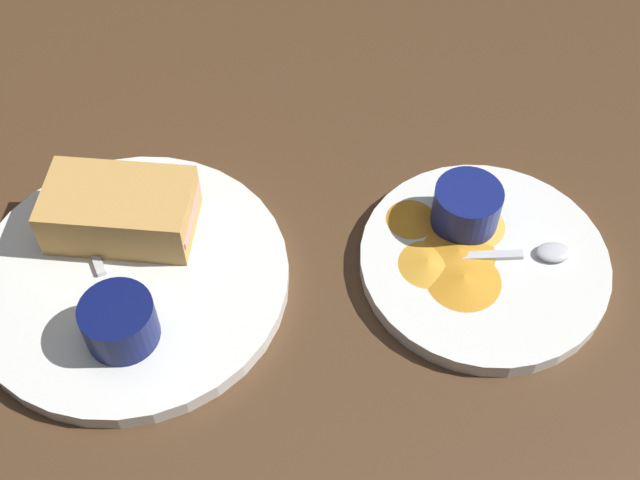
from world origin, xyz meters
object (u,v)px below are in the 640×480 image
at_px(plate_sandwich_main, 131,278).
at_px(spoon_by_gravy_ramekin, 539,253).
at_px(ramekin_light_gravy, 467,206).
at_px(spoon_by_dark_ramekin, 106,286).
at_px(ramekin_dark_sauce, 119,321).
at_px(sandwich_half_near, 120,210).
at_px(plate_chips_companion, 484,263).

height_order(plate_sandwich_main, spoon_by_gravy_ramekin, spoon_by_gravy_ramekin).
height_order(ramekin_light_gravy, spoon_by_gravy_ramekin, ramekin_light_gravy).
bearing_deg(spoon_by_dark_ramekin, ramekin_dark_sauce, -35.53).
bearing_deg(sandwich_half_near, spoon_by_dark_ramekin, -64.92).
bearing_deg(plate_sandwich_main, spoon_by_dark_ramekin, -107.22).
relative_size(ramekin_light_gravy, spoon_by_gravy_ramekin, 0.67).
distance_m(ramekin_dark_sauce, spoon_by_dark_ramekin, 0.05).
bearing_deg(ramekin_dark_sauce, spoon_by_gravy_ramekin, 42.85).
height_order(spoon_by_dark_ramekin, ramekin_light_gravy, ramekin_light_gravy).
height_order(plate_sandwich_main, ramekin_dark_sauce, ramekin_dark_sauce).
height_order(ramekin_dark_sauce, spoon_by_dark_ramekin, ramekin_dark_sauce).
xyz_separation_m(spoon_by_dark_ramekin, plate_chips_companion, (0.27, 0.19, -0.01)).
bearing_deg(spoon_by_dark_ramekin, plate_sandwich_main, 72.78).
distance_m(ramekin_dark_sauce, spoon_by_gravy_ramekin, 0.37).
bearing_deg(ramekin_dark_sauce, sandwich_half_near, 127.66).
relative_size(sandwich_half_near, spoon_by_gravy_ramekin, 1.64).
bearing_deg(plate_chips_companion, ramekin_light_gravy, 140.19).
distance_m(spoon_by_dark_ramekin, plate_chips_companion, 0.33).
bearing_deg(spoon_by_dark_ramekin, spoon_by_gravy_ramekin, 35.28).
relative_size(plate_sandwich_main, spoon_by_dark_ramekin, 3.14).
bearing_deg(sandwich_half_near, ramekin_light_gravy, 31.11).
xyz_separation_m(sandwich_half_near, plate_chips_companion, (0.30, 0.13, -0.03)).
distance_m(plate_sandwich_main, ramekin_light_gravy, 0.31).
bearing_deg(sandwich_half_near, plate_chips_companion, 23.89).
height_order(plate_chips_companion, ramekin_light_gravy, ramekin_light_gravy).
bearing_deg(plate_sandwich_main, spoon_by_gravy_ramekin, 33.01).
relative_size(sandwich_half_near, ramekin_dark_sauce, 2.45).
bearing_deg(ramekin_dark_sauce, ramekin_light_gravy, 52.19).
relative_size(sandwich_half_near, ramekin_light_gravy, 2.45).
relative_size(spoon_by_dark_ramekin, spoon_by_gravy_ramekin, 0.98).
relative_size(ramekin_dark_sauce, ramekin_light_gravy, 1.00).
relative_size(ramekin_dark_sauce, spoon_by_gravy_ramekin, 0.67).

